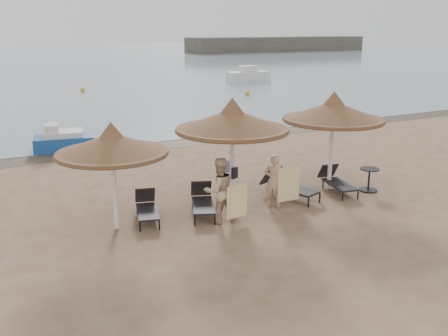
# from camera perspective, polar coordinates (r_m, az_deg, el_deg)

# --- Properties ---
(ground) EXTENTS (160.00, 160.00, 0.00)m
(ground) POSITION_cam_1_polar(r_m,az_deg,el_deg) (13.67, 1.95, -5.94)
(ground) COLOR #8C6E56
(ground) RESTS_ON ground
(wet_sand_strip) EXTENTS (200.00, 1.60, 0.01)m
(wet_sand_strip) POSITION_cam_1_polar(r_m,az_deg,el_deg) (21.95, -10.36, 2.24)
(wet_sand_strip) COLOR #453A2A
(wet_sand_strip) RESTS_ON ground
(palapa_left) EXTENTS (2.85, 2.85, 2.82)m
(palapa_left) POSITION_cam_1_polar(r_m,az_deg,el_deg) (12.74, -12.69, 2.64)
(palapa_left) COLOR white
(palapa_left) RESTS_ON ground
(palapa_center) EXTENTS (3.23, 3.23, 3.20)m
(palapa_center) POSITION_cam_1_polar(r_m,az_deg,el_deg) (13.95, 0.94, 5.42)
(palapa_center) COLOR white
(palapa_center) RESTS_ON ground
(palapa_right) EXTENTS (3.19, 3.19, 3.17)m
(palapa_right) POSITION_cam_1_polar(r_m,az_deg,el_deg) (15.98, 12.38, 6.30)
(palapa_right) COLOR white
(palapa_right) RESTS_ON ground
(lounger_far_left) EXTENTS (0.96, 1.73, 0.74)m
(lounger_far_left) POSITION_cam_1_polar(r_m,az_deg,el_deg) (13.82, -8.82, -4.42)
(lounger_far_left) COLOR black
(lounger_far_left) RESTS_ON ground
(lounger_near_left) EXTENTS (1.20, 1.85, 0.79)m
(lounger_near_left) POSITION_cam_1_polar(r_m,az_deg,el_deg) (14.09, -2.48, -3.73)
(lounger_near_left) COLOR black
(lounger_near_left) RESTS_ON ground
(lounger_near_right) EXTENTS (1.17, 2.00, 0.85)m
(lounger_near_right) POSITION_cam_1_polar(r_m,az_deg,el_deg) (15.46, 7.18, -1.95)
(lounger_near_right) COLOR black
(lounger_near_right) RESTS_ON ground
(lounger_far_right) EXTENTS (0.92, 1.80, 0.77)m
(lounger_far_right) POSITION_cam_1_polar(r_m,az_deg,el_deg) (16.30, 12.67, -1.40)
(lounger_far_right) COLOR black
(lounger_far_right) RESTS_ON ground
(side_table) EXTENTS (0.61, 0.61, 0.74)m
(side_table) POSITION_cam_1_polar(r_m,az_deg,el_deg) (16.58, 16.22, -1.36)
(side_table) COLOR black
(side_table) RESTS_ON ground
(person_left) EXTENTS (0.96, 0.63, 2.07)m
(person_left) POSITION_cam_1_polar(r_m,az_deg,el_deg) (13.19, -0.56, -1.99)
(person_left) COLOR #CFAD88
(person_left) RESTS_ON ground
(person_right) EXTENTS (0.99, 0.94, 1.82)m
(person_right) POSITION_cam_1_polar(r_m,az_deg,el_deg) (14.44, 5.74, -1.00)
(person_right) COLOR #CFAD88
(person_right) RESTS_ON ground
(towel_left) EXTENTS (0.65, 0.08, 0.91)m
(towel_left) POSITION_cam_1_polar(r_m,az_deg,el_deg) (13.19, 1.50, -3.84)
(towel_left) COLOR yellow
(towel_left) RESTS_ON ground
(towel_right) EXTENTS (0.72, 0.07, 1.01)m
(towel_right) POSITION_cam_1_polar(r_m,az_deg,el_deg) (14.49, 7.41, -1.85)
(towel_right) COLOR yellow
(towel_right) RESTS_ON ground
(bag_patterned) EXTENTS (0.30, 0.18, 0.36)m
(bag_patterned) POSITION_cam_1_polar(r_m,az_deg,el_deg) (14.41, 0.57, 0.19)
(bag_patterned) COLOR silver
(bag_patterned) RESTS_ON ground
(bag_dark) EXTENTS (0.23, 0.16, 0.32)m
(bag_dark) POSITION_cam_1_polar(r_m,az_deg,el_deg) (14.16, 1.22, -0.57)
(bag_dark) COLOR black
(bag_dark) RESTS_ON ground
(pedal_boat) EXTENTS (2.67, 1.89, 1.14)m
(pedal_boat) POSITION_cam_1_polar(r_m,az_deg,el_deg) (22.30, -17.89, 3.04)
(pedal_boat) COLOR #184B95
(pedal_boat) RESTS_ON ground
(buoy_mid) EXTENTS (0.37, 0.37, 0.37)m
(buoy_mid) POSITION_cam_1_polar(r_m,az_deg,el_deg) (42.26, -15.87, 8.61)
(buoy_mid) COLOR gold
(buoy_mid) RESTS_ON ground
(buoy_right) EXTENTS (0.37, 0.37, 0.37)m
(buoy_right) POSITION_cam_1_polar(r_m,az_deg,el_deg) (38.63, 2.67, 8.56)
(buoy_right) COLOR gold
(buoy_right) RESTS_ON ground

